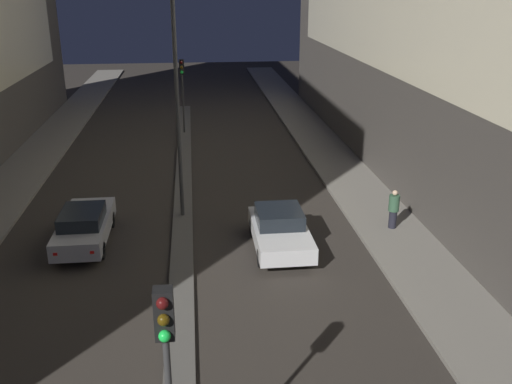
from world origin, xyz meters
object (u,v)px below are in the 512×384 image
at_px(traffic_light_near, 167,355).
at_px(car_right_lane, 280,230).
at_px(traffic_light_mid, 182,80).
at_px(pedestrian_on_right_sidewalk, 394,209).
at_px(street_lamp, 174,43).
at_px(car_left_lane, 84,225).

relative_size(traffic_light_near, car_right_lane, 1.12).
xyz_separation_m(traffic_light_mid, pedestrian_on_right_sidewalk, (8.22, -16.17, -2.55)).
xyz_separation_m(traffic_light_near, car_right_lane, (3.58, 10.84, -2.75)).
height_order(street_lamp, car_right_lane, street_lamp).
relative_size(car_left_lane, pedestrian_on_right_sidewalk, 2.88).
bearing_deg(pedestrian_on_right_sidewalk, street_lamp, 164.35).
xyz_separation_m(car_right_lane, pedestrian_on_right_sidewalk, (4.64, 1.05, 0.21)).
bearing_deg(street_lamp, car_left_lane, -148.75).
xyz_separation_m(car_left_lane, pedestrian_on_right_sidewalk, (11.81, -0.13, 0.20)).
bearing_deg(car_right_lane, car_left_lane, 170.64).
bearing_deg(car_left_lane, pedestrian_on_right_sidewalk, -0.62).
bearing_deg(street_lamp, car_right_lane, -43.13).
distance_m(traffic_light_near, car_left_lane, 12.84).
bearing_deg(traffic_light_mid, traffic_light_near, -90.00).
distance_m(car_left_lane, car_right_lane, 7.26).
distance_m(traffic_light_near, car_right_lane, 11.74).
height_order(street_lamp, car_left_lane, street_lamp).
bearing_deg(traffic_light_near, pedestrian_on_right_sidewalk, 55.33).
bearing_deg(car_right_lane, street_lamp, 136.87).
distance_m(traffic_light_near, traffic_light_mid, 28.06).
bearing_deg(street_lamp, traffic_light_near, -90.00).
bearing_deg(traffic_light_near, traffic_light_mid, 90.00).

